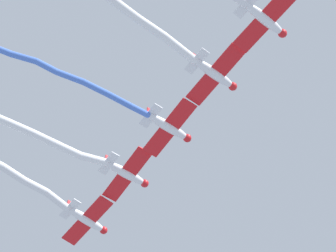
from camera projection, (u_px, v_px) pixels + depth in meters
The scene contains 7 objects.
airplane_lead at pixel (265, 19), 68.84m from camera, with size 6.25×6.17×1.80m.
airplane_left_wing at pixel (215, 74), 71.96m from camera, with size 6.10×6.31×1.80m.
airplane_right_wing at pixel (169, 127), 74.57m from camera, with size 5.94×6.45×1.80m.
smoke_trail_right_wing at pixel (35, 64), 71.34m from camera, with size 20.83×13.12×1.95m.
airplane_slot at pixel (127, 174), 77.69m from camera, with size 5.88×6.51×1.80m.
smoke_trail_slot at pixel (19, 128), 74.38m from camera, with size 16.30×11.30×1.92m.
airplane_trail at pixel (87, 220), 80.30m from camera, with size 6.23×6.19×1.80m.
Camera 1 is at (-7.40, 42.42, 7.52)m, focal length 80.82 mm.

